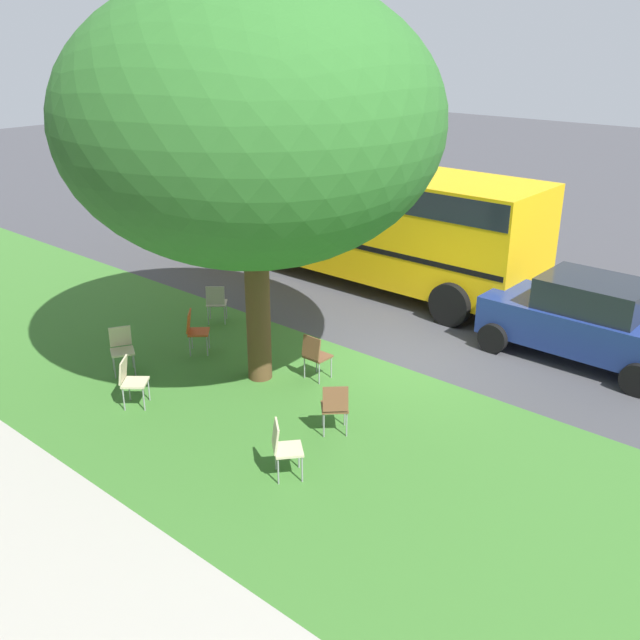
# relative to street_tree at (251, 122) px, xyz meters

# --- Properties ---
(ground) EXTENTS (80.00, 80.00, 0.00)m
(ground) POSITION_rel_street_tree_xyz_m (-1.52, -2.27, -4.60)
(ground) COLOR #424247
(grass_verge) EXTENTS (48.00, 6.00, 0.01)m
(grass_verge) POSITION_rel_street_tree_xyz_m (-1.52, 0.93, -4.59)
(grass_verge) COLOR #3D752D
(grass_verge) RESTS_ON ground
(sidewalk_strip) EXTENTS (48.00, 2.80, 0.01)m
(sidewalk_strip) POSITION_rel_street_tree_xyz_m (-1.52, 5.33, -4.59)
(sidewalk_strip) COLOR #ADA89E
(sidewalk_strip) RESTS_ON ground
(street_tree) EXTENTS (6.29, 6.29, 6.93)m
(street_tree) POSITION_rel_street_tree_xyz_m (0.00, 0.00, 0.00)
(street_tree) COLOR brown
(street_tree) RESTS_ON ground
(chair_0) EXTENTS (0.59, 0.59, 0.88)m
(chair_0) POSITION_rel_street_tree_xyz_m (2.60, -1.24, -4.08)
(chair_0) COLOR #ADA393
(chair_0) RESTS_ON ground
(chair_1) EXTENTS (0.59, 0.59, 0.88)m
(chair_1) POSITION_rel_street_tree_xyz_m (-2.52, 2.02, -4.08)
(chair_1) COLOR beige
(chair_1) RESTS_ON ground
(chair_2) EXTENTS (0.57, 0.56, 0.88)m
(chair_2) POSITION_rel_street_tree_xyz_m (2.12, 1.51, -4.08)
(chair_2) COLOR beige
(chair_2) RESTS_ON ground
(chair_3) EXTENTS (0.59, 0.59, 0.88)m
(chair_3) POSITION_rel_street_tree_xyz_m (1.75, 0.06, -4.08)
(chair_3) COLOR #C64C1E
(chair_3) RESTS_ON ground
(chair_4) EXTENTS (0.42, 0.42, 0.88)m
(chair_4) POSITION_rel_street_tree_xyz_m (-0.83, -0.60, -4.08)
(chair_4) COLOR brown
(chair_4) RESTS_ON ground
(chair_5) EXTENTS (0.59, 0.59, 0.88)m
(chair_5) POSITION_rel_street_tree_xyz_m (-2.32, 0.63, -4.08)
(chair_5) COLOR brown
(chair_5) RESTS_ON ground
(chair_6) EXTENTS (0.59, 0.59, 0.88)m
(chair_6) POSITION_rel_street_tree_xyz_m (0.89, 2.19, -4.08)
(chair_6) COLOR beige
(chair_6) RESTS_ON ground
(parked_car) EXTENTS (3.70, 1.92, 1.65)m
(parked_car) POSITION_rel_street_tree_xyz_m (-4.16, -4.69, -3.76)
(parked_car) COLOR navy
(parked_car) RESTS_ON ground
(school_bus) EXTENTS (10.40, 2.80, 2.88)m
(school_bus) POSITION_rel_street_tree_xyz_m (2.67, -5.75, -2.84)
(school_bus) COLOR yellow
(school_bus) RESTS_ON ground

